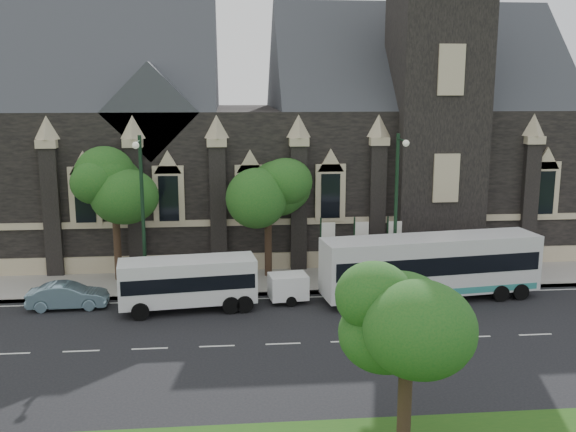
{
  "coord_description": "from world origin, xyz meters",
  "views": [
    {
      "loc": [
        0.64,
        -27.76,
        11.56
      ],
      "look_at": [
        3.79,
        6.0,
        4.74
      ],
      "focal_mm": 40.47,
      "sensor_mm": 36.0,
      "label": 1
    }
  ],
  "objects": [
    {
      "name": "banner_flag_right",
      "position": [
        10.29,
        9.0,
        2.38
      ],
      "size": [
        0.9,
        0.1,
        4.0
      ],
      "color": "black",
      "rests_on": "ground"
    },
    {
      "name": "sidewalk",
      "position": [
        0.0,
        9.5,
        0.07
      ],
      "size": [
        80.0,
        5.0,
        0.15
      ],
      "primitive_type": "cube",
      "color": "gray",
      "rests_on": "ground"
    },
    {
      "name": "box_trailer",
      "position": [
        3.78,
        5.78,
        0.89
      ],
      "size": [
        3.0,
        1.77,
        1.56
      ],
      "rotation": [
        0.0,
        0.0,
        0.13
      ],
      "color": "white",
      "rests_on": "ground"
    },
    {
      "name": "tree_walk_right",
      "position": [
        3.21,
        10.71,
        5.82
      ],
      "size": [
        4.08,
        4.08,
        7.8
      ],
      "color": "black",
      "rests_on": "ground"
    },
    {
      "name": "tree_walk_left",
      "position": [
        -5.8,
        10.7,
        5.73
      ],
      "size": [
        3.91,
        3.91,
        7.64
      ],
      "color": "black",
      "rests_on": "ground"
    },
    {
      "name": "ground",
      "position": [
        0.0,
        0.0,
        0.0
      ],
      "size": [
        160.0,
        160.0,
        0.0
      ],
      "primitive_type": "plane",
      "color": "black",
      "rests_on": "ground"
    },
    {
      "name": "tree_park_east",
      "position": [
        6.18,
        -9.32,
        4.62
      ],
      "size": [
        3.4,
        3.4,
        6.28
      ],
      "color": "black",
      "rests_on": "ground"
    },
    {
      "name": "banner_flag_left",
      "position": [
        6.29,
        9.0,
        2.38
      ],
      "size": [
        0.9,
        0.1,
        4.0
      ],
      "color": "black",
      "rests_on": "ground"
    },
    {
      "name": "street_lamp_near",
      "position": [
        10.0,
        7.09,
        5.11
      ],
      "size": [
        0.36,
        1.88,
        9.0
      ],
      "color": "black",
      "rests_on": "ground"
    },
    {
      "name": "tour_coach",
      "position": [
        11.62,
        5.63,
        1.91
      ],
      "size": [
        12.27,
        4.07,
        3.51
      ],
      "rotation": [
        0.0,
        0.0,
        0.13
      ],
      "color": "silver",
      "rests_on": "ground"
    },
    {
      "name": "shuttle_bus",
      "position": [
        -1.53,
        5.11,
        1.58
      ],
      "size": [
        7.26,
        3.21,
        2.72
      ],
      "rotation": [
        0.0,
        0.0,
        0.12
      ],
      "color": "silver",
      "rests_on": "ground"
    },
    {
      "name": "street_lamp_mid",
      "position": [
        -4.0,
        7.09,
        5.11
      ],
      "size": [
        0.36,
        1.88,
        9.0
      ],
      "color": "black",
      "rests_on": "ground"
    },
    {
      "name": "banner_flag_center",
      "position": [
        8.29,
        9.0,
        2.38
      ],
      "size": [
        0.9,
        0.1,
        4.0
      ],
      "color": "black",
      "rests_on": "ground"
    },
    {
      "name": "museum",
      "position": [
        5.12,
        18.78,
        8.17
      ],
      "size": [
        40.0,
        17.7,
        29.9
      ],
      "color": "black",
      "rests_on": "ground"
    },
    {
      "name": "sedan",
      "position": [
        -7.91,
        5.91,
        0.68
      ],
      "size": [
        4.18,
        1.58,
        1.36
      ],
      "primitive_type": "imported",
      "rotation": [
        0.0,
        0.0,
        1.61
      ],
      "color": "#6D8D9D",
      "rests_on": "ground"
    }
  ]
}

